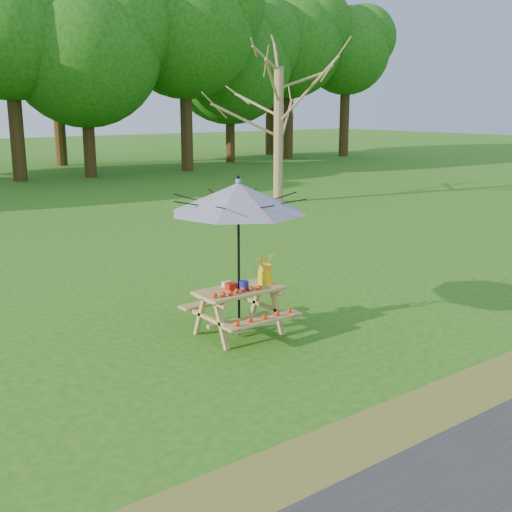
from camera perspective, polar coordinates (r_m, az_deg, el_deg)
ground at (r=9.27m, az=4.36°, el=-6.77°), size 120.00×120.00×0.00m
drygrass_strip at (r=7.57m, az=18.88°, el=-12.19°), size 120.00×1.20×0.01m
bare_tree at (r=21.61m, az=2.10°, el=21.22°), size 6.76×6.76×10.16m
picnic_table at (r=9.05m, az=-1.51°, el=-5.04°), size 1.20×1.32×0.67m
patio_umbrella at (r=8.68m, az=-1.58°, el=5.18°), size 2.12×2.12×2.25m
produce_bins at (r=8.93m, az=-1.80°, el=-2.64°), size 0.27×0.41×0.13m
tomatoes_row at (r=8.72m, az=-1.64°, el=-3.15°), size 0.77×0.13×0.07m
flower_bucket at (r=9.14m, az=0.83°, el=-0.98°), size 0.35×0.33×0.47m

